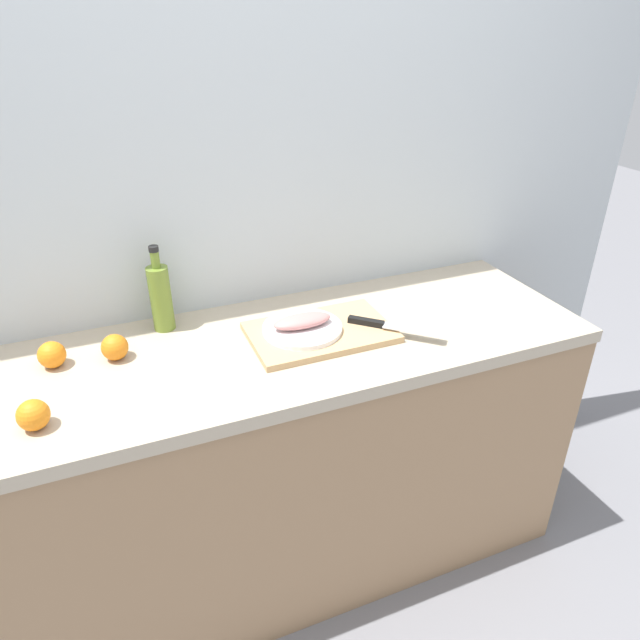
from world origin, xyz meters
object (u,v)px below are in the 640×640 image
Objects in this scene: white_plate at (302,328)px; orange_0 at (33,415)px; chef_knife at (383,325)px; cutting_board at (320,332)px; fish_fillet at (302,321)px; olive_oil_bottle at (161,296)px.

white_plate is 3.19× the size of orange_0.
chef_knife is 3.15× the size of orange_0.
white_plate is (-0.05, 0.01, 0.02)m from cutting_board.
fish_fillet is 2.39× the size of orange_0.
cutting_board is 0.06m from white_plate.
olive_oil_bottle is (-0.60, 0.28, 0.08)m from chef_knife.
chef_knife is at bearing -19.67° from cutting_board.
cutting_board is at bearing 10.93° from orange_0.
white_plate is 0.43m from olive_oil_bottle.
olive_oil_bottle is (-0.37, 0.21, 0.08)m from white_plate.
olive_oil_bottle is at bearing -162.41° from chef_knife.
olive_oil_bottle is 0.51m from orange_0.
white_plate is 0.88× the size of olive_oil_bottle.
chef_knife is at bearing -17.69° from white_plate.
chef_knife is at bearing 5.16° from orange_0.
fish_fillet is 0.74m from orange_0.
cutting_board is 0.79m from orange_0.
cutting_board is 1.78× the size of white_plate.
chef_knife is (0.23, -0.07, 0.00)m from white_plate.
orange_0 is (-0.72, -0.16, -0.02)m from fish_fillet.
white_plate is 0.74m from orange_0.
fish_fillet is 0.76× the size of chef_knife.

